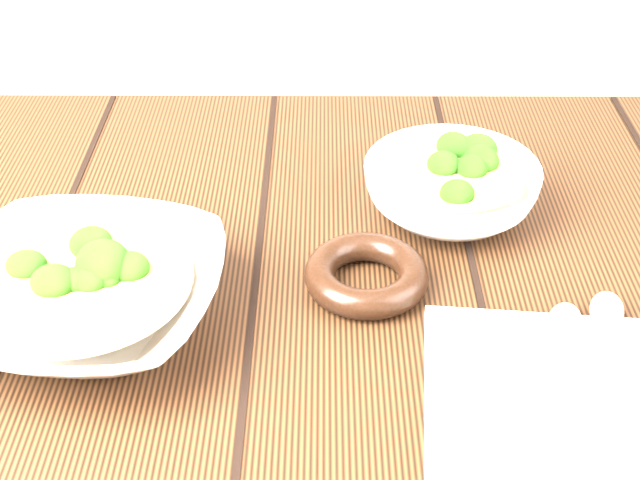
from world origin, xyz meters
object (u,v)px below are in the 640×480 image
table (280,398)px  trivet (366,275)px  soup_bowl_back (451,187)px  soup_bowl_front (83,296)px  napkin (568,395)px

table → trivet: size_ratio=10.78×
soup_bowl_back → soup_bowl_front: bearing=-152.4°
soup_bowl_front → table: bearing=10.6°
trivet → table: bearing=-165.0°
napkin → table: bearing=158.0°
trivet → soup_bowl_front: bearing=-167.9°
soup_bowl_front → soup_bowl_back: size_ratio=1.27×
table → trivet: 0.16m
soup_bowl_front → soup_bowl_back: (0.33, 0.17, -0.00)m
trivet → napkin: bearing=-42.9°
soup_bowl_back → napkin: (0.06, -0.26, -0.02)m
soup_bowl_back → table: bearing=-139.9°
table → napkin: bearing=-27.2°
soup_bowl_front → soup_bowl_back: soup_bowl_front is taller
soup_bowl_front → soup_bowl_back: bearing=27.6°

